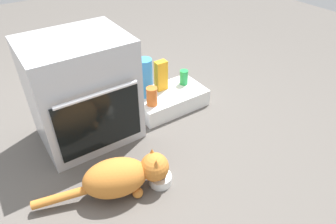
% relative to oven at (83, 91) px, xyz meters
% --- Properties ---
extents(ground, '(8.00, 8.00, 0.00)m').
position_rel_oven_xyz_m(ground, '(-0.05, -0.37, -0.36)').
color(ground, '#56514C').
extents(oven, '(0.62, 0.55, 0.71)m').
position_rel_oven_xyz_m(oven, '(0.00, 0.00, 0.00)').
color(oven, '#B7BABF').
rests_on(oven, ground).
extents(pantry_cabinet, '(0.56, 0.33, 0.13)m').
position_rel_oven_xyz_m(pantry_cabinet, '(0.65, -0.03, -0.29)').
color(pantry_cabinet, white).
rests_on(pantry_cabinet, ground).
extents(food_bowl, '(0.14, 0.14, 0.09)m').
position_rel_oven_xyz_m(food_bowl, '(0.17, -0.65, -0.32)').
color(food_bowl, white).
rests_on(food_bowl, ground).
extents(cat, '(0.74, 0.31, 0.24)m').
position_rel_oven_xyz_m(cat, '(-0.04, -0.59, -0.23)').
color(cat, '#C6752D').
rests_on(cat, ground).
extents(juice_carton, '(0.09, 0.06, 0.24)m').
position_rel_oven_xyz_m(juice_carton, '(0.63, 0.04, -0.10)').
color(juice_carton, orange).
rests_on(juice_carton, pantry_cabinet).
extents(soda_can, '(0.07, 0.07, 0.12)m').
position_rel_oven_xyz_m(soda_can, '(0.82, 0.01, -0.16)').
color(soda_can, green).
rests_on(soda_can, pantry_cabinet).
extents(water_bottle, '(0.11, 0.11, 0.30)m').
position_rel_oven_xyz_m(water_bottle, '(0.48, 0.03, -0.07)').
color(water_bottle, '#388CD1').
rests_on(water_bottle, pantry_cabinet).
extents(sauce_jar, '(0.08, 0.08, 0.14)m').
position_rel_oven_xyz_m(sauce_jar, '(0.46, -0.10, -0.15)').
color(sauce_jar, '#D16023').
rests_on(sauce_jar, pantry_cabinet).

